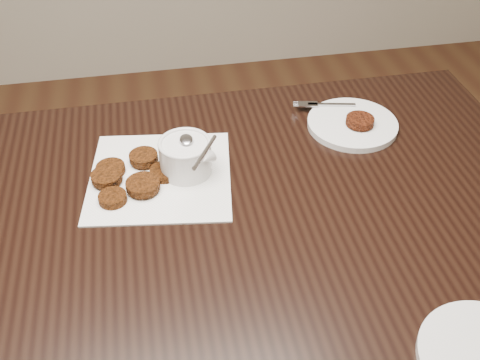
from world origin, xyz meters
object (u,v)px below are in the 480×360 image
Objects in this scene: napkin at (160,176)px; plate_with_patty at (353,121)px; sauce_ramekin at (184,142)px; table at (216,348)px.

napkin is 1.39× the size of plate_with_patty.
sauce_ramekin reaches higher than plate_with_patty.
plate_with_patty is at bearing 12.24° from napkin.
napkin is at bearing 117.76° from table.
plate_with_patty reaches higher than napkin.
plate_with_patty is at bearing 13.25° from sauce_ramekin.
sauce_ramekin is (0.05, 0.00, 0.07)m from napkin.
sauce_ramekin is 0.71× the size of plate_with_patty.
table is 0.56m from plate_with_patty.
sauce_ramekin is (-0.02, 0.14, 0.45)m from table.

